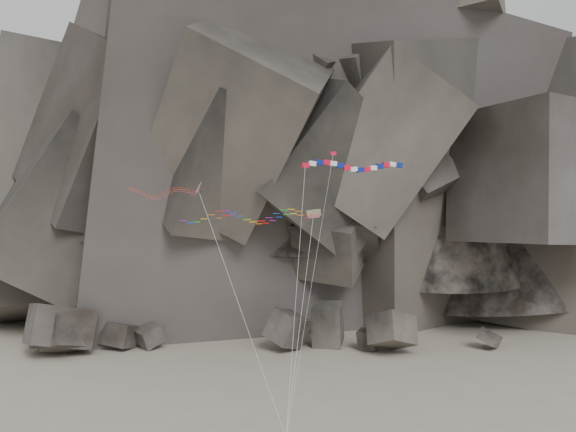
{
  "coord_description": "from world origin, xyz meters",
  "views": [
    {
      "loc": [
        2.05,
        -53.61,
        20.64
      ],
      "look_at": [
        0.57,
        6.0,
        20.67
      ],
      "focal_mm": 35.0,
      "sensor_mm": 36.0,
      "label": 1
    }
  ],
  "objects_px": {
    "delta_kite": "(160,192)",
    "pennant_kite": "(323,215)",
    "banner_kite": "(353,167)",
    "parafoil_kite": "(242,216)"
  },
  "relations": [
    {
      "from": "banner_kite",
      "to": "delta_kite",
      "type": "bearing_deg",
      "value": 167.08
    },
    {
      "from": "parafoil_kite",
      "to": "pennant_kite",
      "type": "xyz_separation_m",
      "value": [
        8.02,
        -1.01,
        0.12
      ]
    },
    {
      "from": "pennant_kite",
      "to": "delta_kite",
      "type": "bearing_deg",
      "value": 163.06
    },
    {
      "from": "delta_kite",
      "to": "parafoil_kite",
      "type": "bearing_deg",
      "value": -31.83
    },
    {
      "from": "parafoil_kite",
      "to": "pennant_kite",
      "type": "height_order",
      "value": "pennant_kite"
    },
    {
      "from": "banner_kite",
      "to": "parafoil_kite",
      "type": "height_order",
      "value": "banner_kite"
    },
    {
      "from": "banner_kite",
      "to": "pennant_kite",
      "type": "bearing_deg",
      "value": -143.91
    },
    {
      "from": "delta_kite",
      "to": "pennant_kite",
      "type": "xyz_separation_m",
      "value": [
        16.72,
        -2.78,
        -2.36
      ]
    },
    {
      "from": "parafoil_kite",
      "to": "delta_kite",
      "type": "bearing_deg",
      "value": 166.96
    },
    {
      "from": "delta_kite",
      "to": "banner_kite",
      "type": "distance_m",
      "value": 20.33
    }
  ]
}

